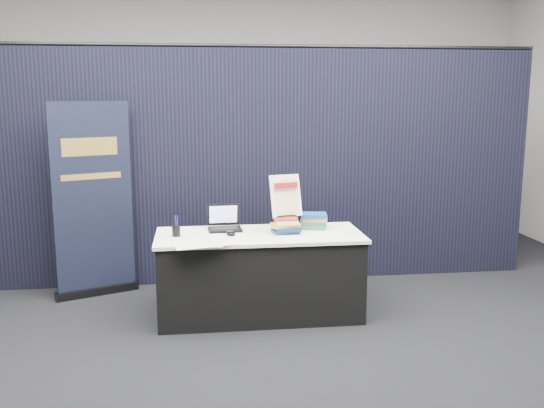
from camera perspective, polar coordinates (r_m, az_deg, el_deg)
The scene contains 15 objects.
floor at distance 5.01m, azimuth -0.48°, elevation -12.64°, with size 8.00×8.00×0.00m, color black.
wall_back at distance 8.60m, azimuth -3.70°, elevation 9.03°, with size 8.00×0.02×3.50m, color #B6B3AC.
drape_partition at distance 6.25m, azimuth -2.24°, elevation 3.43°, with size 6.00×0.08×2.40m, color black.
display_table at distance 5.40m, azimuth -1.19°, elevation -6.67°, with size 1.80×0.75×0.75m.
laptop at distance 5.45m, azimuth -4.49°, elevation -1.86°, with size 0.30×0.25×0.23m.
mouse at distance 5.25m, azimuth -3.92°, elevation -2.75°, with size 0.07×0.12×0.04m, color black.
brochure_left at distance 4.94m, azimuth -7.29°, elevation -3.84°, with size 0.34×0.24×0.00m, color silver.
brochure_mid at distance 4.94m, azimuth -6.16°, elevation -3.82°, with size 0.27×0.19×0.00m, color silver.
brochure_right at distance 4.99m, azimuth -4.20°, elevation -3.65°, with size 0.26×0.18×0.00m, color white.
pen_cup at distance 5.26m, azimuth -9.01°, elevation -2.54°, with size 0.07×0.07×0.09m, color black.
book_stack_tall at distance 5.30m, azimuth 1.34°, elevation -2.00°, with size 0.22×0.18×0.15m.
book_stack_short at distance 5.51m, azimuth 3.96°, elevation -1.57°, with size 0.28×0.24×0.14m.
info_sign at distance 5.28m, azimuth 1.30°, elevation 0.74°, with size 0.29×0.17×0.38m.
pullup_banner at distance 6.09m, azimuth -16.44°, elevation -0.66°, with size 0.77×0.40×1.88m.
stacking_chair at distance 5.79m, azimuth 2.47°, elevation -4.80°, with size 0.40×0.41×0.79m.
Camera 1 is at (-0.54, -4.58, 1.97)m, focal length 40.00 mm.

